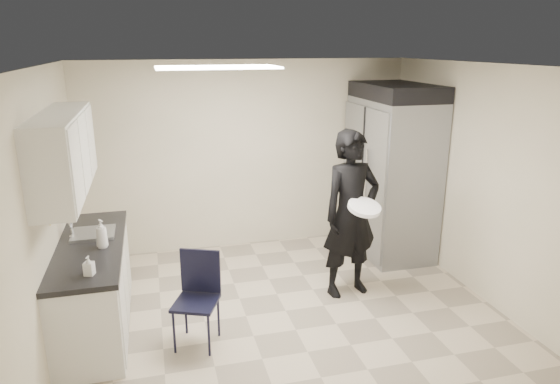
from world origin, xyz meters
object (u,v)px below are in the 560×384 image
object	(u,v)px
lower_counter	(94,288)
folding_chair	(196,303)
commercial_fridge	(391,178)
man_tuxedo	(351,214)

from	to	relation	value
lower_counter	folding_chair	world-z (taller)	folding_chair
commercial_fridge	folding_chair	world-z (taller)	commercial_fridge
lower_counter	commercial_fridge	distance (m)	3.98
commercial_fridge	man_tuxedo	distance (m)	1.44
commercial_fridge	man_tuxedo	xyz separation A→B (m)	(-1.00, -1.03, -0.09)
lower_counter	folding_chair	size ratio (longest dim) A/B	2.15
lower_counter	man_tuxedo	bearing A→B (deg)	1.01
lower_counter	commercial_fridge	world-z (taller)	commercial_fridge
commercial_fridge	folding_chair	size ratio (longest dim) A/B	2.37
man_tuxedo	folding_chair	bearing A→B (deg)	-170.96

